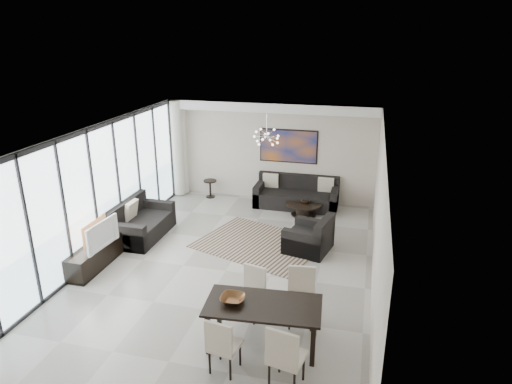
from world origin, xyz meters
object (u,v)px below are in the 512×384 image
(television, at_px, (98,234))
(coffee_table, at_px, (304,208))
(dining_table, at_px, (263,309))
(tv_console, at_px, (95,256))
(sofa_main, at_px, (296,196))

(television, bearing_deg, coffee_table, -39.06)
(television, height_order, dining_table, television)
(tv_console, distance_m, television, 0.56)
(sofa_main, xyz_separation_m, tv_console, (-3.60, -4.57, -0.04))
(sofa_main, height_order, television, television)
(sofa_main, bearing_deg, television, -126.87)
(coffee_table, xyz_separation_m, sofa_main, (-0.31, 0.62, 0.09))
(television, relative_size, dining_table, 0.53)
(sofa_main, xyz_separation_m, dining_table, (0.48, -6.20, 0.39))
(coffee_table, relative_size, sofa_main, 0.42)
(dining_table, bearing_deg, tv_console, 158.14)
(coffee_table, height_order, sofa_main, sofa_main)
(tv_console, distance_m, dining_table, 4.41)
(coffee_table, height_order, television, television)
(coffee_table, distance_m, television, 5.48)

